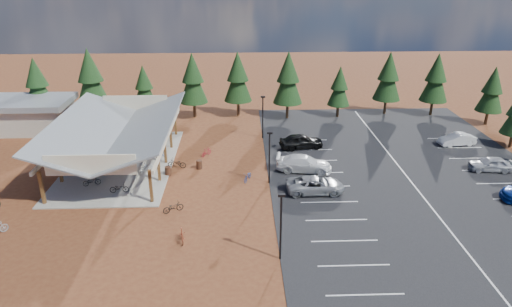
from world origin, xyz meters
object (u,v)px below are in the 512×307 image
car_3 (304,164)px  car_4 (301,141)px  bike_pavilion (117,129)px  bike_6 (159,152)px  outbuilding (26,114)px  lamp_post_0 (281,222)px  lamp_post_1 (269,154)px  bike_4 (119,188)px  bike_1 (88,173)px  car_2 (315,185)px  bike_12 (173,207)px  bike_2 (103,149)px  car_9 (457,139)px  bike_14 (248,176)px  bike_0 (92,181)px  bike_15 (206,152)px  lamp_post_2 (263,114)px  bike_7 (157,137)px  car_8 (491,164)px  bike_16 (177,163)px  bike_11 (182,235)px  bike_5 (148,168)px  trash_bin_1 (199,165)px  bike_3 (110,136)px  trash_bin_0 (168,171)px

car_3 → car_4: car_4 is taller
bike_pavilion → car_4: (19.14, 3.58, -2.96)m
bike_6 → car_4: (15.47, 1.84, 0.33)m
outbuilding → car_4: size_ratio=2.27×
lamp_post_0 → lamp_post_1: 12.00m
bike_4 → bike_6: size_ratio=1.01×
bike_1 → car_2: 21.78m
bike_6 → bike_12: size_ratio=0.94×
lamp_post_1 → car_2: size_ratio=0.98×
bike_2 → car_9: bearing=-69.3°
car_2 → car_9: car_2 is taller
bike_14 → bike_0: bearing=-156.2°
bike_1 → bike_4: 5.05m
lamp_post_1 → bike_15: lamp_post_1 is taller
bike_1 → bike_0: bearing=-162.0°
bike_0 → car_4: car_4 is taller
lamp_post_0 → lamp_post_2: (0.00, 24.00, 0.00)m
bike_7 → car_8: car_8 is taller
bike_0 → bike_16: (7.39, 3.85, -0.03)m
car_2 → car_8: bearing=-78.1°
bike_6 → bike_11: size_ratio=1.00×
bike_15 → car_2: bearing=175.9°
bike_2 → bike_5: size_ratio=1.11×
bike_5 → car_9: car_9 is taller
outbuilding → bike_7: size_ratio=7.01×
trash_bin_1 → car_9: size_ratio=0.22×
bike_6 → bike_3: bearing=69.5°
bike_14 → car_8: size_ratio=0.41×
bike_pavilion → bike_12: (6.66, -10.13, -3.36)m
bike_pavilion → bike_6: size_ratio=11.63×
lamp_post_2 → car_8: bearing=-24.5°
bike_6 → bike_16: (2.20, -2.97, -0.04)m
bike_11 → car_2: 13.37m
lamp_post_1 → bike_7: (-12.32, 11.35, -2.40)m
bike_5 → bike_16: bike_5 is taller
bike_15 → outbuilding: bearing=14.6°
lamp_post_0 → bike_14: 12.97m
bike_7 → bike_14: 14.93m
bike_4 → lamp_post_1: bearing=-87.8°
lamp_post_0 → bike_14: bearing=99.0°
bike_6 → bike_15: 5.01m
bike_14 → bike_15: 7.58m
trash_bin_1 → bike_15: (0.52, 3.27, 0.01)m
bike_11 → bike_14: 11.30m
trash_bin_0 → bike_0: bike_0 is taller
outbuilding → bike_1: 18.45m
bike_14 → car_9: (23.93, 8.24, 0.27)m
bike_15 → bike_16: bike_16 is taller
bike_2 → car_4: bearing=-68.8°
lamp_post_1 → bike_5: size_ratio=3.31×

